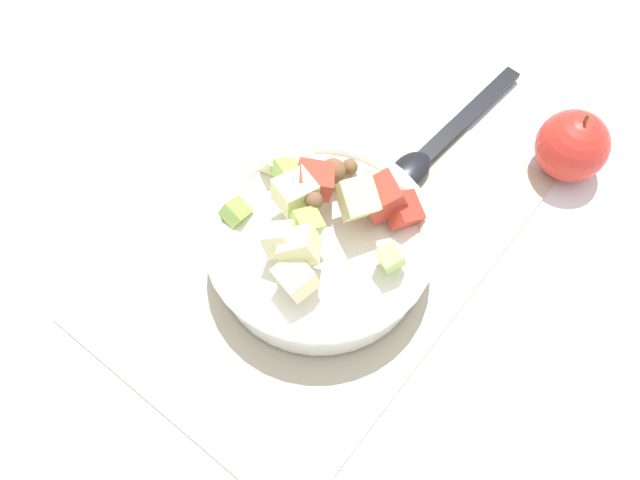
% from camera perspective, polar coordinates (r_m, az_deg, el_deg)
% --- Properties ---
extents(ground_plane, '(2.40, 2.40, 0.00)m').
position_cam_1_polar(ground_plane, '(0.73, -0.19, -0.60)').
color(ground_plane, silver).
extents(placemat, '(0.45, 0.31, 0.01)m').
position_cam_1_polar(placemat, '(0.73, -0.19, -0.48)').
color(placemat, '#BCB299').
rests_on(placemat, ground_plane).
extents(salad_bowl, '(0.22, 0.22, 0.11)m').
position_cam_1_polar(salad_bowl, '(0.68, 0.04, -0.00)').
color(salad_bowl, white).
rests_on(salad_bowl, placemat).
extents(serving_spoon, '(0.22, 0.04, 0.01)m').
position_cam_1_polar(serving_spoon, '(0.80, 9.44, 7.63)').
color(serving_spoon, black).
rests_on(serving_spoon, placemat).
extents(whole_apple, '(0.08, 0.08, 0.09)m').
position_cam_1_polar(whole_apple, '(0.80, 19.81, 7.21)').
color(whole_apple, red).
rests_on(whole_apple, ground_plane).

